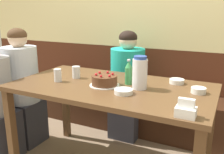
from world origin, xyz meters
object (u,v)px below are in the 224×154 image
glass_water_tall (58,75)px  glass_tumbler_short (76,72)px  person_grey_tee (23,90)px  water_pitcher (140,73)px  bowl_soup_white (124,91)px  napkin_holder (186,110)px  bowl_rice_small (198,90)px  birthday_cake (104,81)px  bowl_side_dish (177,81)px  person_pale_blue_shirt (127,87)px  bench_seat (144,112)px  soju_bottle (129,73)px

glass_water_tall → glass_tumbler_short: 0.17m
glass_tumbler_short → person_grey_tee: person_grey_tee is taller
water_pitcher → bowl_soup_white: bearing=-109.7°
napkin_holder → bowl_rice_small: 0.45m
birthday_cake → napkin_holder: napkin_holder is taller
person_grey_tee → glass_water_tall: bearing=-16.8°
water_pitcher → bowl_rice_small: water_pitcher is taller
bowl_side_dish → person_pale_blue_shirt: bearing=145.6°
person_pale_blue_shirt → glass_tumbler_short: bearing=-18.9°
bowl_soup_white → bowl_side_dish: 0.50m
bowl_soup_white → person_grey_tee: 1.25m
birthday_cake → napkin_holder: (0.67, -0.32, -0.00)m
bowl_soup_white → glass_water_tall: size_ratio=1.26×
glass_water_tall → person_pale_blue_shirt: person_pale_blue_shirt is taller
bench_seat → birthday_cake: bearing=-92.4°
bowl_rice_small → glass_water_tall: glass_water_tall is taller
birthday_cake → napkin_holder: size_ratio=2.11×
bowl_rice_small → person_grey_tee: person_grey_tee is taller
birthday_cake → bowl_soup_white: size_ratio=1.77×
glass_tumbler_short → soju_bottle: bearing=3.6°
napkin_holder → bowl_side_dish: 0.65m
napkin_holder → bowl_side_dish: (-0.18, 0.62, -0.02)m
water_pitcher → glass_tumbler_short: 0.59m
bowl_soup_white → glass_tumbler_short: bearing=159.3°
bench_seat → birthday_cake: size_ratio=11.61×
water_pitcher → bowl_rice_small: 0.43m
bench_seat → soju_bottle: soju_bottle is taller
napkin_holder → soju_bottle: bearing=140.0°
water_pitcher → person_grey_tee: bearing=177.0°
bowl_rice_small → glass_tumbler_short: bearing=-177.6°
bowl_side_dish → glass_water_tall: size_ratio=1.11×
bowl_side_dish → person_pale_blue_shirt: person_pale_blue_shirt is taller
birthday_cake → glass_water_tall: 0.40m
napkin_holder → bowl_side_dish: napkin_holder is taller
bench_seat → person_grey_tee: 1.32m
bowl_side_dish → glass_water_tall: 0.95m
birthday_cake → bowl_side_dish: (0.49, 0.30, -0.02)m
bench_seat → napkin_holder: size_ratio=24.50×
bowl_rice_small → bowl_side_dish: bowl_rice_small is taller
bench_seat → bowl_soup_white: bearing=-80.0°
glass_water_tall → glass_tumbler_short: size_ratio=1.03×
napkin_holder → person_pale_blue_shirt: size_ratio=0.10×
water_pitcher → bowl_side_dish: bearing=49.3°
person_pale_blue_shirt → bowl_soup_white: bearing=21.1°
birthday_cake → glass_tumbler_short: bearing=164.3°
bench_seat → water_pitcher: (0.23, -0.82, 0.66)m
water_pitcher → birthday_cake: bearing=-169.5°
person_pale_blue_shirt → person_grey_tee: 1.07m
bench_seat → bowl_rice_small: size_ratio=26.11×
bowl_soup_white → birthday_cake: bearing=152.1°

